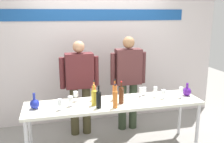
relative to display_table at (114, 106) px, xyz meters
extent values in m
cube|color=silver|center=(0.00, 1.28, 0.78)|extent=(4.75, 0.10, 3.00)
cube|color=#1B4F99|center=(0.00, 1.23, 1.28)|extent=(3.33, 0.01, 0.20)
cube|color=silver|center=(0.00, 0.00, 0.04)|extent=(2.55, 0.63, 0.04)
cylinder|color=silver|center=(1.21, -0.27, -0.35)|extent=(0.05, 0.05, 0.74)
cylinder|color=silver|center=(-1.21, 0.27, -0.35)|extent=(0.05, 0.05, 0.74)
cylinder|color=silver|center=(1.21, 0.27, -0.35)|extent=(0.05, 0.05, 0.74)
sphere|color=#1E2B9F|center=(-1.10, 0.01, 0.13)|extent=(0.13, 0.13, 0.13)
cylinder|color=#1E2B9F|center=(-1.10, 0.01, 0.23)|extent=(0.03, 0.03, 0.10)
sphere|color=#551C90|center=(1.16, 0.01, 0.13)|extent=(0.13, 0.13, 0.13)
cylinder|color=#551C90|center=(1.16, 0.01, 0.22)|extent=(0.04, 0.04, 0.08)
cylinder|color=#3E3822|center=(-0.52, 0.68, -0.30)|extent=(0.14, 0.14, 0.83)
cylinder|color=#3E3822|center=(-0.32, 0.68, -0.30)|extent=(0.14, 0.14, 0.83)
cube|color=#552125|center=(-0.42, 0.68, 0.40)|extent=(0.45, 0.22, 0.57)
cylinder|color=#552125|center=(-0.70, 0.68, 0.37)|extent=(0.09, 0.09, 0.51)
cylinder|color=#552125|center=(-0.14, 0.68, 0.37)|extent=(0.09, 0.09, 0.51)
sphere|color=tan|center=(-0.42, 0.68, 0.79)|extent=(0.19, 0.19, 0.19)
cylinder|color=#2E3A27|center=(0.32, 0.68, -0.30)|extent=(0.14, 0.14, 0.84)
cylinder|color=#2E3A27|center=(0.52, 0.68, -0.30)|extent=(0.14, 0.14, 0.84)
cube|color=#522A2B|center=(0.42, 0.68, 0.42)|extent=(0.44, 0.22, 0.60)
cylinder|color=#522A2B|center=(0.15, 0.68, 0.39)|extent=(0.09, 0.09, 0.54)
cylinder|color=#522A2B|center=(0.69, 0.68, 0.39)|extent=(0.09, 0.09, 0.54)
sphere|color=#A0714B|center=(0.42, 0.68, 0.83)|extent=(0.20, 0.20, 0.20)
cylinder|color=#CE6124|center=(0.03, 0.09, 0.17)|extent=(0.07, 0.07, 0.22)
cone|color=#CE6124|center=(0.03, 0.09, 0.29)|extent=(0.07, 0.07, 0.03)
cylinder|color=#CE6124|center=(0.03, 0.09, 0.32)|extent=(0.02, 0.02, 0.08)
cylinder|color=black|center=(0.03, 0.09, 0.37)|extent=(0.03, 0.03, 0.02)
cylinder|color=orange|center=(-0.04, -0.21, 0.17)|extent=(0.06, 0.06, 0.23)
cone|color=orange|center=(-0.04, -0.21, 0.30)|extent=(0.06, 0.06, 0.03)
cylinder|color=orange|center=(-0.04, -0.21, 0.33)|extent=(0.03, 0.03, 0.09)
cylinder|color=black|center=(-0.04, -0.21, 0.38)|extent=(0.03, 0.03, 0.02)
cylinder|color=#4E2411|center=(0.08, -0.07, 0.17)|extent=(0.07, 0.07, 0.23)
cone|color=#4E2411|center=(0.08, -0.07, 0.30)|extent=(0.07, 0.07, 0.03)
cylinder|color=#4E2411|center=(0.08, -0.07, 0.33)|extent=(0.02, 0.02, 0.08)
cylinder|color=red|center=(0.08, -0.07, 0.38)|extent=(0.03, 0.03, 0.02)
cylinder|color=black|center=(-0.26, -0.17, 0.17)|extent=(0.07, 0.07, 0.22)
cone|color=black|center=(-0.26, -0.17, 0.29)|extent=(0.07, 0.07, 0.03)
cylinder|color=black|center=(-0.26, -0.17, 0.32)|extent=(0.02, 0.02, 0.08)
cylinder|color=black|center=(-0.26, -0.17, 0.37)|extent=(0.03, 0.03, 0.02)
cylinder|color=#D5622D|center=(-0.27, 0.16, 0.17)|extent=(0.07, 0.07, 0.21)
cone|color=#D5622D|center=(-0.27, 0.16, 0.29)|extent=(0.07, 0.07, 0.03)
cylinder|color=#D5622D|center=(-0.27, 0.16, 0.31)|extent=(0.02, 0.02, 0.07)
cylinder|color=black|center=(-0.27, 0.16, 0.35)|extent=(0.03, 0.03, 0.02)
cylinder|color=gold|center=(-0.31, -0.05, 0.16)|extent=(0.08, 0.08, 0.21)
cone|color=gold|center=(-0.31, -0.05, 0.28)|extent=(0.08, 0.08, 0.03)
cylinder|color=gold|center=(-0.31, -0.05, 0.31)|extent=(0.02, 0.02, 0.08)
cylinder|color=gold|center=(-0.31, -0.05, 0.35)|extent=(0.03, 0.03, 0.02)
cylinder|color=white|center=(-0.77, -0.12, 0.06)|extent=(0.06, 0.06, 0.00)
cylinder|color=white|center=(-0.77, -0.12, 0.09)|extent=(0.01, 0.01, 0.06)
cylinder|color=white|center=(-0.77, -0.12, 0.17)|extent=(0.06, 0.06, 0.09)
cylinder|color=white|center=(-0.54, 0.16, 0.06)|extent=(0.05, 0.05, 0.00)
cylinder|color=white|center=(-0.54, 0.16, 0.10)|extent=(0.01, 0.01, 0.07)
cylinder|color=white|center=(-0.54, 0.16, 0.17)|extent=(0.07, 0.07, 0.08)
cylinder|color=white|center=(-0.63, -0.02, 0.06)|extent=(0.05, 0.05, 0.00)
cylinder|color=white|center=(-0.63, -0.02, 0.09)|extent=(0.01, 0.01, 0.06)
cylinder|color=white|center=(-0.63, -0.02, 0.16)|extent=(0.07, 0.07, 0.09)
cylinder|color=white|center=(0.74, -0.03, 0.06)|extent=(0.06, 0.06, 0.00)
cylinder|color=white|center=(0.74, -0.03, 0.09)|extent=(0.01, 0.01, 0.06)
cylinder|color=white|center=(0.74, -0.03, 0.16)|extent=(0.07, 0.07, 0.08)
cylinder|color=white|center=(0.66, 0.06, 0.06)|extent=(0.05, 0.05, 0.00)
cylinder|color=white|center=(0.66, 0.06, 0.10)|extent=(0.01, 0.01, 0.08)
cylinder|color=white|center=(0.66, 0.06, 0.18)|extent=(0.06, 0.06, 0.08)
cylinder|color=white|center=(1.03, -0.05, 0.06)|extent=(0.06, 0.06, 0.00)
cylinder|color=white|center=(1.03, -0.05, 0.10)|extent=(0.01, 0.01, 0.08)
cylinder|color=white|center=(1.03, -0.05, 0.18)|extent=(0.06, 0.06, 0.08)
cylinder|color=white|center=(0.46, 0.15, 0.06)|extent=(0.06, 0.06, 0.00)
cylinder|color=white|center=(0.46, 0.15, 0.10)|extent=(0.01, 0.01, 0.07)
cylinder|color=white|center=(0.46, 0.15, 0.17)|extent=(0.06, 0.06, 0.07)
cylinder|color=white|center=(0.53, 0.20, 0.06)|extent=(0.06, 0.06, 0.00)
cylinder|color=white|center=(0.53, 0.20, 0.09)|extent=(0.01, 0.01, 0.06)
cylinder|color=white|center=(0.53, 0.20, 0.15)|extent=(0.06, 0.06, 0.07)
camera|label=1|loc=(-0.85, -3.30, 1.32)|focal=40.14mm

